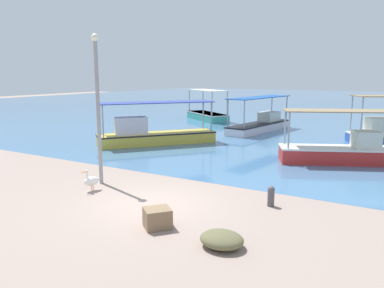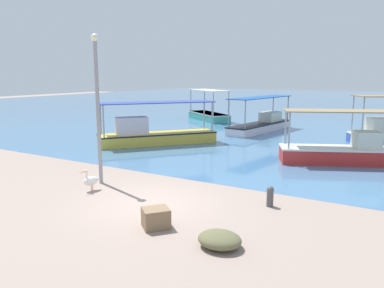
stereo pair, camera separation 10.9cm
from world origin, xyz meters
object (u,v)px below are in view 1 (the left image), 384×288
at_px(net_pile, 222,239).
at_px(fishing_boat_far_right, 152,134).
at_px(fishing_boat_far_left, 207,114).
at_px(mooring_bollard, 271,195).
at_px(fishing_boat_center, 261,123).
at_px(cargo_crate, 157,218).
at_px(lamp_post, 98,101).
at_px(fishing_boat_near_left, 341,150).
at_px(pelican, 91,180).

bearing_deg(net_pile, fishing_boat_far_right, 132.59).
bearing_deg(fishing_boat_far_right, fishing_boat_far_left, 102.68).
bearing_deg(mooring_bollard, fishing_boat_center, 110.79).
bearing_deg(cargo_crate, lamp_post, 150.77).
distance_m(fishing_boat_far_right, mooring_bollard, 11.66).
height_order(fishing_boat_far_left, mooring_bollard, fishing_boat_far_left).
bearing_deg(fishing_boat_far_right, fishing_boat_center, 66.02).
distance_m(lamp_post, net_pile, 7.37).
xyz_separation_m(fishing_boat_near_left, cargo_crate, (-3.08, -10.47, -0.33)).
xyz_separation_m(fishing_boat_center, mooring_bollard, (5.75, -15.14, -0.21)).
bearing_deg(lamp_post, net_pile, -22.43).
bearing_deg(fishing_boat_far_left, fishing_boat_far_right, -77.32).
distance_m(fishing_boat_near_left, pelican, 11.37).
bearing_deg(net_pile, fishing_boat_center, 106.97).
bearing_deg(fishing_boat_center, fishing_boat_far_right, -113.98).
bearing_deg(fishing_boat_near_left, lamp_post, -132.27).
bearing_deg(lamp_post, pelican, -67.29).
bearing_deg(cargo_crate, net_pile, -5.72).
bearing_deg(pelican, fishing_boat_far_right, 112.15).
xyz_separation_m(fishing_boat_near_left, pelican, (-6.97, -8.97, -0.22)).
xyz_separation_m(fishing_boat_far_right, net_pile, (9.33, -10.15, -0.44)).
bearing_deg(fishing_boat_far_right, fishing_boat_near_left, 2.82).
distance_m(fishing_boat_center, cargo_crate, 18.63).
relative_size(fishing_boat_far_right, fishing_boat_far_left, 1.18).
bearing_deg(pelican, fishing_boat_far_left, 106.67).
bearing_deg(net_pile, pelican, 163.95).
xyz_separation_m(fishing_boat_center, fishing_boat_near_left, (6.72, -7.80, 0.04)).
height_order(fishing_boat_far_right, lamp_post, lamp_post).
distance_m(fishing_boat_far_right, pelican, 9.14).
xyz_separation_m(fishing_boat_center, fishing_boat_far_left, (-6.45, 3.91, -0.03)).
bearing_deg(net_pile, mooring_bollard, 88.04).
bearing_deg(pelican, net_pile, -16.05).
relative_size(pelican, net_pile, 0.75).
height_order(pelican, lamp_post, lamp_post).
bearing_deg(cargo_crate, pelican, 158.98).
xyz_separation_m(lamp_post, mooring_bollard, (6.38, 0.74, -2.75)).
distance_m(lamp_post, mooring_bollard, 6.98).
bearing_deg(fishing_boat_far_left, cargo_crate, -65.55).
bearing_deg(fishing_boat_far_left, fishing_boat_near_left, -41.65).
xyz_separation_m(fishing_boat_far_left, cargo_crate, (10.08, -22.18, -0.26)).
xyz_separation_m(fishing_boat_center, cargo_crate, (3.63, -18.27, -0.29)).
distance_m(fishing_boat_center, fishing_boat_far_right, 9.10).
relative_size(fishing_boat_far_right, cargo_crate, 9.17).
relative_size(lamp_post, mooring_bollard, 8.39).
bearing_deg(lamp_post, fishing_boat_far_right, 112.08).
bearing_deg(net_pile, cargo_crate, 174.28).
distance_m(mooring_bollard, net_pile, 3.33).
height_order(pelican, mooring_bollard, pelican).
xyz_separation_m(fishing_boat_near_left, lamp_post, (-7.35, -8.08, 2.50)).
bearing_deg(pelican, lamp_post, 112.71).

